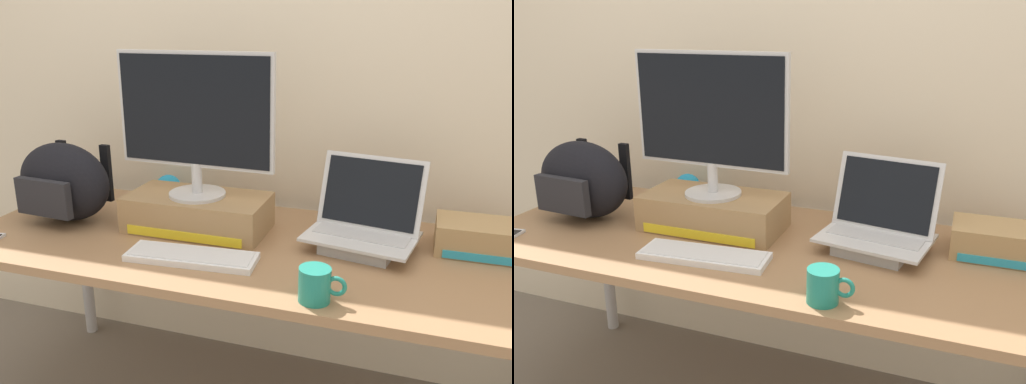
% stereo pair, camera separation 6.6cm
% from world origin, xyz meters
% --- Properties ---
extents(back_wall, '(7.00, 0.10, 2.60)m').
position_xyz_m(back_wall, '(0.00, 0.48, 1.30)').
color(back_wall, beige).
rests_on(back_wall, ground).
extents(desk, '(2.00, 0.76, 0.71)m').
position_xyz_m(desk, '(0.00, 0.00, 0.65)').
color(desk, '#99704C').
rests_on(desk, ground).
extents(toner_box_yellow, '(0.49, 0.26, 0.12)m').
position_xyz_m(toner_box_yellow, '(-0.24, 0.06, 0.77)').
color(toner_box_yellow, '#9E7A51').
rests_on(toner_box_yellow, desk).
extents(desktop_monitor, '(0.56, 0.20, 0.49)m').
position_xyz_m(desktop_monitor, '(-0.24, 0.06, 1.10)').
color(desktop_monitor, silver).
rests_on(desktop_monitor, toner_box_yellow).
extents(open_laptop, '(0.38, 0.30, 0.29)m').
position_xyz_m(open_laptop, '(0.34, 0.08, 0.77)').
color(open_laptop, '#ADADB2').
rests_on(open_laptop, desk).
extents(external_keyboard, '(0.41, 0.16, 0.02)m').
position_xyz_m(external_keyboard, '(-0.15, -0.18, 0.72)').
color(external_keyboard, white).
rests_on(external_keyboard, desk).
extents(messenger_backpack, '(0.39, 0.26, 0.29)m').
position_xyz_m(messenger_backpack, '(-0.74, 0.00, 0.86)').
color(messenger_backpack, black).
rests_on(messenger_backpack, desk).
extents(coffee_mug, '(0.13, 0.09, 0.09)m').
position_xyz_m(coffee_mug, '(0.27, -0.31, 0.76)').
color(coffee_mug, '#1E7F70').
rests_on(coffee_mug, desk).
extents(plush_toy, '(0.11, 0.11, 0.11)m').
position_xyz_m(plush_toy, '(-0.48, 0.32, 0.77)').
color(plush_toy, '#2393CC').
rests_on(plush_toy, desk).
extents(toner_box_cyan, '(0.32, 0.18, 0.10)m').
position_xyz_m(toner_box_cyan, '(0.72, 0.16, 0.76)').
color(toner_box_cyan, '#A88456').
rests_on(toner_box_cyan, desk).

